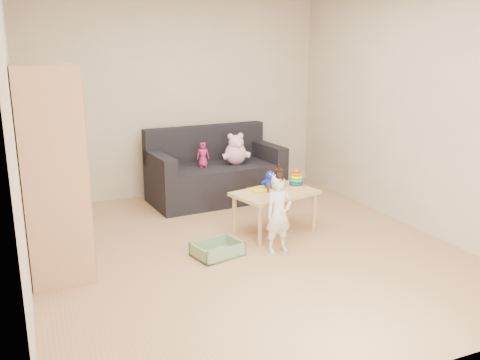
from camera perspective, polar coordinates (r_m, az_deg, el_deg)
name	(u,v)px	position (r m, az deg, el deg)	size (l,w,h in m)	color
room	(246,120)	(4.81, 0.63, 6.75)	(4.50, 4.50, 4.50)	tan
wardrobe	(52,170)	(4.78, -20.34, 1.04)	(0.51, 1.01, 1.82)	tan
sofa	(216,182)	(6.70, -2.68, -0.27)	(1.71, 0.85, 0.48)	black
play_table	(275,212)	(5.54, 3.92, -3.58)	(0.87, 0.55, 0.46)	#DBAF78
storage_bin	(217,249)	(4.97, -2.54, -7.76)	(0.45, 0.34, 0.13)	gray
toddler	(279,215)	(4.98, 4.38, -3.93)	(0.28, 0.19, 0.75)	white
pink_bear	(235,151)	(6.63, -0.51, 3.26)	(0.30, 0.26, 0.35)	#FFBBDF
doll	(203,155)	(6.49, -4.18, 2.83)	(0.16, 0.11, 0.31)	#BD2369
ring_stacker	(296,180)	(5.68, 6.34, 0.02)	(0.17, 0.17, 0.19)	#FFF50D
brown_bottle	(279,177)	(5.70, 4.38, 0.39)	(0.08, 0.08, 0.24)	black
blue_plush	(270,179)	(5.57, 3.37, 0.06)	(0.17, 0.13, 0.20)	#1529C0
wooden_figure	(268,188)	(5.42, 3.21, -0.91)	(0.04, 0.03, 0.10)	brown
yellow_book	(259,190)	(5.51, 2.18, -1.08)	(0.21, 0.21, 0.02)	yellow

